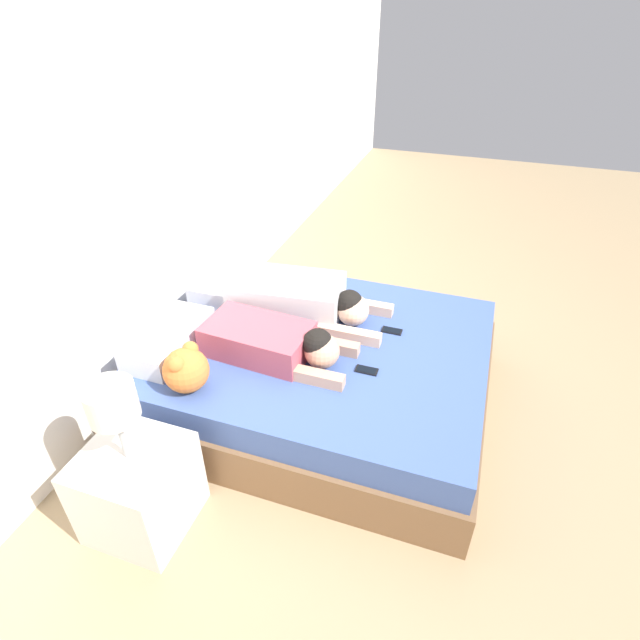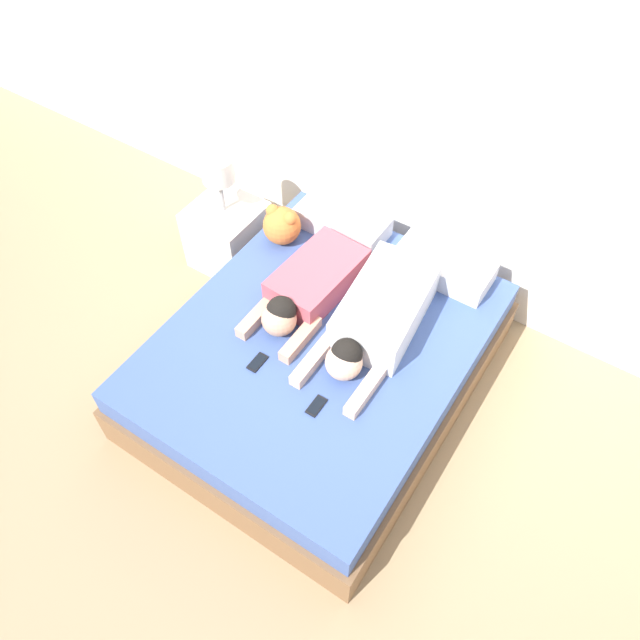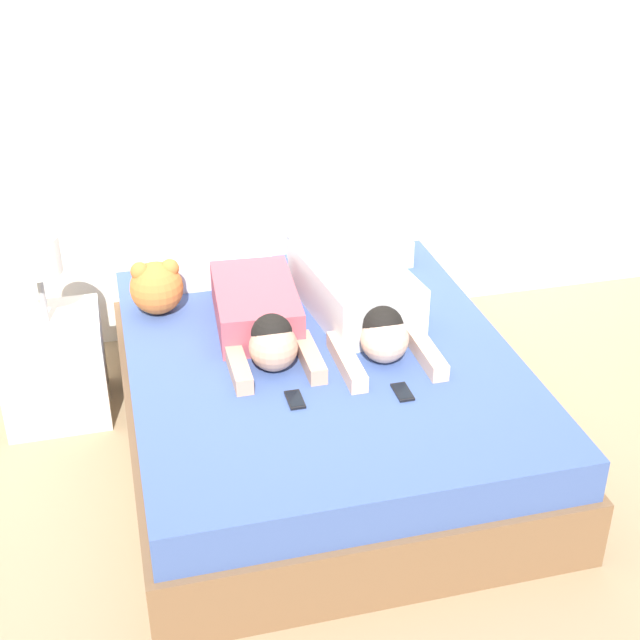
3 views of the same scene
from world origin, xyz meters
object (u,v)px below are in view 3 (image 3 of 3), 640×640
person_right (360,297)px  plush_toy (157,286)px  bed (320,398)px  person_left (261,317)px  pillow_head_right (349,250)px  cell_phone_left (295,400)px  pillow_head_left (208,265)px  nightstand (53,359)px  cell_phone_right (403,392)px

person_right → plush_toy: (-0.87, 0.30, 0.01)m
plush_toy → person_right: bearing=-19.3°
bed → plush_toy: bearing=140.3°
person_left → pillow_head_right: bearing=47.1°
pillow_head_right → person_left: person_left is taller
cell_phone_left → person_right: bearing=52.6°
bed → plush_toy: 0.90m
pillow_head_right → person_left: bearing=-132.9°
pillow_head_left → pillow_head_right: 0.72m
pillow_head_right → plush_toy: (-0.99, -0.29, 0.06)m
person_right → nightstand: nightstand is taller
cell_phone_left → pillow_head_left: bearing=98.6°
nightstand → person_right: bearing=-13.2°
person_left → cell_phone_left: (0.03, -0.53, -0.09)m
bed → pillow_head_left: pillow_head_left is taller
cell_phone_right → nightstand: bearing=145.6°
bed → cell_phone_right: cell_phone_right is taller
person_left → cell_phone_left: bearing=-86.7°
pillow_head_right → person_right: person_right is taller
person_left → cell_phone_right: (0.45, -0.58, -0.09)m
person_left → cell_phone_left: 0.54m
pillow_head_left → plush_toy: 0.40m
pillow_head_left → person_right: (0.60, -0.59, 0.04)m
pillow_head_left → pillow_head_right: same height
pillow_head_right → nightstand: (-1.49, -0.27, -0.26)m
cell_phone_right → person_right: bearing=89.5°
person_left → person_right: (0.46, 0.03, 0.02)m
cell_phone_left → nightstand: nightstand is taller
person_right → plush_toy: bearing=160.7°
bed → person_right: person_right is taller
plush_toy → pillow_head_right: bearing=16.3°
person_left → nightstand: (-0.91, 0.35, -0.29)m
cell_phone_left → nightstand: (-0.94, 0.88, -0.20)m
person_right → cell_phone_left: person_right is taller
bed → pillow_head_right: bearing=66.1°
bed → pillow_head_right: (0.36, 0.81, 0.31)m
pillow_head_left → plush_toy: plush_toy is taller
plush_toy → nightstand: nightstand is taller
nightstand → pillow_head_left: bearing=19.4°
cell_phone_left → nightstand: bearing=136.9°
cell_phone_right → plush_toy: size_ratio=0.49×
pillow_head_left → plush_toy: size_ratio=2.33×
pillow_head_left → person_left: 0.64m
pillow_head_right → pillow_head_left: bearing=180.0°
pillow_head_left → cell_phone_left: pillow_head_left is taller
plush_toy → cell_phone_left: bearing=-62.8°
cell_phone_right → cell_phone_left: bearing=172.9°
pillow_head_left → cell_phone_left: size_ratio=4.75×
person_right → nightstand: 1.44m
cell_phone_right → bed: bearing=120.9°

